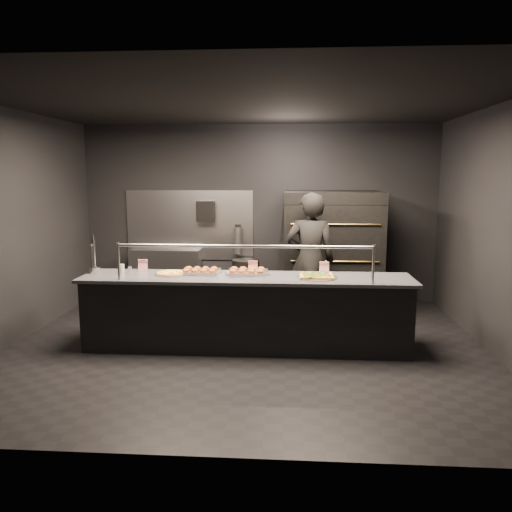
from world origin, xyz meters
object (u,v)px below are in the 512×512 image
square_pizza (316,276)px  pizza_oven (331,251)px  trash_bin (246,282)px  slider_tray_b (247,272)px  fire_extinguisher (238,240)px  worker (310,260)px  round_pizza (171,273)px  beer_tap (94,262)px  towel_dispenser (206,211)px  prep_shelf (166,275)px  slider_tray_a (200,271)px  service_counter (246,312)px

square_pizza → pizza_oven: bearing=80.1°
trash_bin → slider_tray_b: bearing=-84.3°
fire_extinguisher → worker: 1.84m
round_pizza → trash_bin: (0.75, 2.10, -0.55)m
round_pizza → slider_tray_b: (0.95, 0.10, 0.02)m
beer_tap → round_pizza: size_ratio=1.26×
towel_dispenser → square_pizza: (1.77, -2.40, -0.61)m
pizza_oven → prep_shelf: pizza_oven is taller
prep_shelf → square_pizza: (2.47, -2.33, 0.49)m
fire_extinguisher → slider_tray_b: 2.28m
slider_tray_a → prep_shelf: bearing=114.7°
prep_shelf → worker: (2.43, -1.33, 0.51)m
square_pizza → trash_bin: (-1.07, 2.16, -0.56)m
beer_tap → slider_tray_a: (1.35, 0.08, -0.12)m
fire_extinguisher → trash_bin: fire_extinguisher is taller
towel_dispenser → worker: bearing=-39.1°
towel_dispenser → service_counter: bearing=-69.4°
fire_extinguisher → trash_bin: size_ratio=0.66×
square_pizza → trash_bin: square_pizza is taller
pizza_oven → slider_tray_b: (-1.20, -1.75, -0.01)m
square_pizza → worker: bearing=92.3°
towel_dispenser → trash_bin: bearing=-19.3°
pizza_oven → service_counter: bearing=-122.3°
slider_tray_a → square_pizza: bearing=-6.4°
round_pizza → worker: 2.01m
round_pizza → pizza_oven: bearing=40.7°
square_pizza → worker: 1.00m
slider_tray_b → worker: (0.83, 0.84, 0.01)m
round_pizza → slider_tray_a: (0.35, 0.10, 0.01)m
fire_extinguisher → worker: bearing=-50.2°
towel_dispenser → round_pizza: bearing=-91.2°
pizza_oven → worker: bearing=-112.3°
square_pizza → worker: (-0.04, 1.00, 0.02)m
square_pizza → round_pizza: bearing=178.0°
slider_tray_b → trash_bin: (-0.20, 2.00, -0.57)m
round_pizza → trash_bin: 2.29m
beer_tap → round_pizza: beer_tap is taller
prep_shelf → beer_tap: bearing=-98.8°
round_pizza → slider_tray_b: slider_tray_b is taller
service_counter → worker: worker is taller
prep_shelf → worker: size_ratio=0.62×
worker → pizza_oven: bearing=-112.7°
beer_tap → slider_tray_b: beer_tap is taller
pizza_oven → fire_extinguisher: (-1.55, 0.50, 0.09)m
service_counter → round_pizza: bearing=177.0°
fire_extinguisher → square_pizza: fire_extinguisher is taller
pizza_oven → square_pizza: size_ratio=3.74×
square_pizza → beer_tap: bearing=178.3°
service_counter → slider_tray_b: 0.51m
beer_tap → round_pizza: 1.01m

